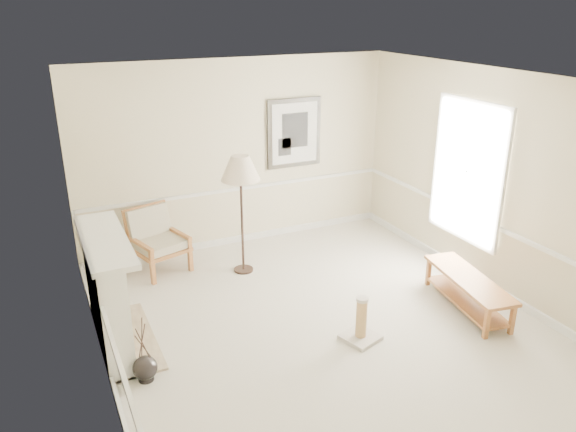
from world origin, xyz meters
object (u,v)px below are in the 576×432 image
object	(u,v)px
floor_vase	(145,369)
armchair	(155,237)
floor_lamp	(240,171)
bench	(468,288)
scratching_post	(361,326)

from	to	relation	value
floor_vase	armchair	xyz separation A→B (m)	(0.70, 2.54, 0.36)
floor_lamp	bench	world-z (taller)	floor_lamp
bench	scratching_post	xyz separation A→B (m)	(-1.60, -0.05, -0.11)
bench	scratching_post	world-z (taller)	scratching_post
floor_vase	armchair	world-z (taller)	armchair
floor_vase	bench	bearing A→B (deg)	-3.65
bench	scratching_post	size ratio (longest dim) A/B	2.84
floor_lamp	bench	bearing A→B (deg)	-44.82
floor_vase	floor_lamp	bearing A→B (deg)	46.83
bench	scratching_post	bearing A→B (deg)	-178.33
bench	scratching_post	distance (m)	1.61
scratching_post	floor_vase	bearing A→B (deg)	172.83
scratching_post	floor_lamp	bearing A→B (deg)	104.92
bench	floor_vase	bearing A→B (deg)	176.35
floor_lamp	scratching_post	world-z (taller)	floor_lamp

